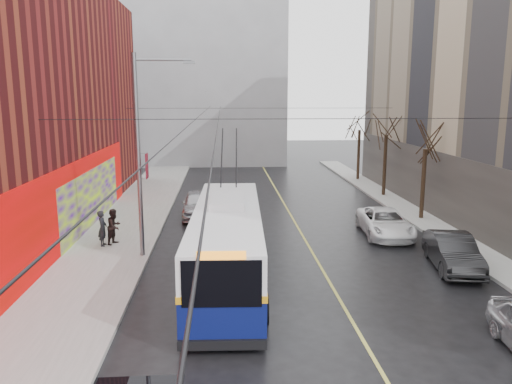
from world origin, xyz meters
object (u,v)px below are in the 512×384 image
(parked_car_c, at_px, (385,223))
(parked_car_b, at_px, (453,252))
(tree_far, at_px, (360,121))
(streetlight_pole, at_px, (142,151))
(pedestrian_b, at_px, (114,226))
(tree_mid, at_px, (387,124))
(trolleybus, at_px, (227,242))
(pedestrian_a, at_px, (102,228))
(tree_near, at_px, (426,136))
(following_car, at_px, (198,204))

(parked_car_c, bearing_deg, parked_car_b, -73.05)
(parked_car_b, bearing_deg, tree_far, 94.40)
(streetlight_pole, relative_size, pedestrian_b, 5.18)
(tree_mid, distance_m, tree_far, 7.00)
(trolleybus, xyz_separation_m, parked_car_c, (8.30, 5.98, -0.88))
(trolleybus, bearing_deg, parked_car_b, 6.61)
(pedestrian_a, bearing_deg, parked_car_b, -105.50)
(tree_mid, bearing_deg, pedestrian_b, -146.54)
(tree_near, height_order, following_car, tree_near)
(tree_mid, height_order, trolleybus, tree_mid)
(parked_car_b, relative_size, parked_car_c, 0.90)
(parked_car_b, height_order, pedestrian_b, pedestrian_b)
(parked_car_b, bearing_deg, parked_car_c, 112.45)
(tree_near, xyz_separation_m, tree_mid, (0.00, 7.00, 0.28))
(tree_near, xyz_separation_m, following_car, (-13.17, 1.72, -4.19))
(tree_mid, distance_m, parked_car_c, 11.52)
(tree_mid, xyz_separation_m, trolleybus, (-11.50, -16.06, -3.68))
(streetlight_pole, height_order, pedestrian_a, streetlight_pole)
(tree_near, relative_size, pedestrian_a, 3.75)
(parked_car_b, height_order, following_car, following_car)
(parked_car_b, relative_size, pedestrian_b, 2.59)
(tree_near, height_order, pedestrian_b, tree_near)
(tree_near, relative_size, pedestrian_b, 3.69)
(tree_far, distance_m, pedestrian_b, 25.16)
(tree_far, bearing_deg, tree_mid, -90.00)
(trolleybus, bearing_deg, parked_car_c, 37.87)
(tree_near, distance_m, parked_car_c, 6.17)
(tree_far, height_order, following_car, tree_far)
(tree_mid, bearing_deg, tree_far, 90.00)
(tree_near, distance_m, trolleybus, 15.03)
(pedestrian_b, bearing_deg, tree_far, -18.87)
(streetlight_pole, relative_size, trolleybus, 0.75)
(parked_car_b, xyz_separation_m, pedestrian_a, (-15.40, 3.88, 0.26))
(pedestrian_a, bearing_deg, tree_near, -77.09)
(streetlight_pole, distance_m, pedestrian_b, 4.60)
(parked_car_b, bearing_deg, pedestrian_b, 174.01)
(tree_mid, relative_size, trolleybus, 0.56)
(tree_near, bearing_deg, tree_far, 90.00)
(streetlight_pole, height_order, parked_car_c, streetlight_pole)
(pedestrian_a, bearing_deg, streetlight_pole, -126.17)
(tree_mid, bearing_deg, pedestrian_a, -146.72)
(tree_mid, height_order, pedestrian_a, tree_mid)
(tree_far, height_order, pedestrian_b, tree_far)
(streetlight_pole, bearing_deg, parked_car_c, 13.75)
(tree_near, xyz_separation_m, pedestrian_a, (-17.40, -4.42, -3.97))
(pedestrian_b, bearing_deg, trolleybus, -108.06)
(parked_car_b, xyz_separation_m, pedestrian_b, (-14.90, 4.14, 0.28))
(pedestrian_a, bearing_deg, tree_mid, -58.07)
(parked_car_b, bearing_deg, following_car, 147.61)
(tree_far, relative_size, parked_car_c, 1.32)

